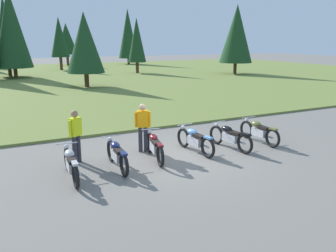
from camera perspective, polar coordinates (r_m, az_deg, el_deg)
ground_plane at (r=11.54m, az=1.34°, el=-4.99°), size 140.00×140.00×0.00m
grass_moorland at (r=35.76m, az=-18.37°, el=7.31°), size 80.00×44.00×0.10m
forest_treeline at (r=41.42m, az=-20.72°, el=13.88°), size 42.01×30.54×8.57m
motorcycle_silver at (r=9.95m, az=-15.64°, el=-6.00°), size 0.62×2.10×0.88m
motorcycle_navy at (r=10.44m, az=-8.38°, el=-4.66°), size 0.62×2.10×0.88m
motorcycle_maroon at (r=11.13m, az=-2.19°, el=-3.33°), size 0.67×2.08×0.88m
motorcycle_sky_blue at (r=11.86m, az=4.42°, el=-2.28°), size 0.62×2.10×0.88m
motorcycle_black at (r=12.40m, az=10.13°, el=-1.73°), size 0.65×2.09×0.88m
motorcycle_olive at (r=13.37m, az=14.69°, el=-0.83°), size 0.62×2.10×0.88m
rider_in_hivis_vest at (r=11.77m, az=-4.16°, el=0.18°), size 0.53×0.32×1.67m
rider_checking_bike at (r=11.05m, az=-14.93°, el=-1.18°), size 0.46×0.39×1.67m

